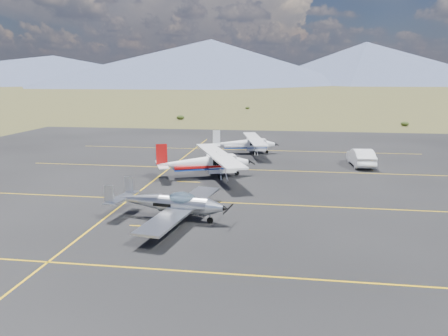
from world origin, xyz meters
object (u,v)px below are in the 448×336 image
(sedan, at_px, (361,157))
(aircraft_plain, at_px, (245,143))
(aircraft_low_wing, at_px, (171,203))
(aircraft_cessna, at_px, (205,162))

(sedan, bearing_deg, aircraft_plain, -27.66)
(aircraft_low_wing, xyz_separation_m, sedan, (14.03, 18.49, -0.17))
(aircraft_low_wing, xyz_separation_m, aircraft_cessna, (-0.06, 11.43, 0.32))
(aircraft_cessna, bearing_deg, aircraft_low_wing, -112.21)
(aircraft_plain, bearing_deg, sedan, -35.41)
(aircraft_cessna, relative_size, sedan, 2.26)
(aircraft_cessna, height_order, aircraft_plain, aircraft_cessna)
(aircraft_cessna, xyz_separation_m, aircraft_plain, (2.26, 12.18, -0.17))
(sedan, bearing_deg, aircraft_cessna, 22.36)
(aircraft_low_wing, height_order, aircraft_plain, aircraft_plain)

